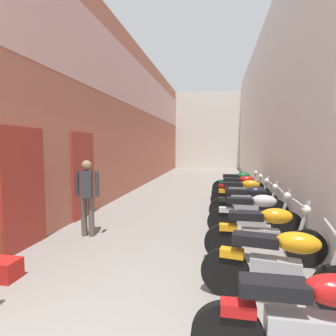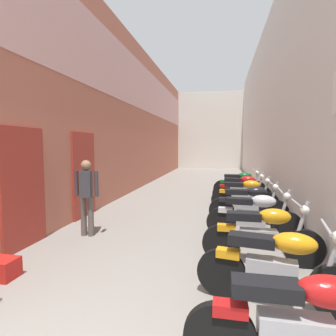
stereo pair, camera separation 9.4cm
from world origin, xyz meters
name	(u,v)px [view 1 (the left image)]	position (x,y,z in m)	size (l,w,h in m)	color
ground_plane	(192,198)	(0.00, 8.61, 0.00)	(37.22, 37.22, 0.00)	gray
building_left	(133,117)	(-2.75, 10.55, 3.11)	(0.45, 21.22, 6.17)	#B76651
building_right	(267,109)	(2.76, 10.60, 3.31)	(0.45, 21.22, 6.61)	silver
building_far_end	(208,131)	(0.00, 22.22, 3.06)	(8.12, 2.00, 6.12)	beige
motorcycle_nearest	(311,323)	(1.62, 1.27, 0.50)	(1.85, 0.58, 1.04)	black
motorcycle_second	(281,264)	(1.62, 2.33, 0.50)	(1.84, 0.58, 1.04)	black
motorcycle_third	(264,233)	(1.62, 3.48, 0.50)	(1.85, 0.58, 1.04)	black
motorcycle_fourth	(255,214)	(1.62, 4.66, 0.50)	(1.85, 0.58, 1.04)	black
motorcycle_fifth	(249,203)	(1.62, 5.76, 0.50)	(1.85, 0.58, 1.04)	black
motorcycle_sixth	(244,194)	(1.62, 6.95, 0.50)	(1.85, 0.58, 1.04)	black
motorcycle_seventh	(241,188)	(1.62, 8.02, 0.50)	(1.85, 0.58, 1.04)	black
motorcycle_eighth	(238,183)	(1.62, 9.15, 0.50)	(1.85, 0.58, 1.04)	black
pedestrian_mid_alley	(87,192)	(-1.74, 4.21, 0.92)	(0.52, 0.39, 1.57)	#564C47
plastic_crate	(3,269)	(-2.06, 2.30, 0.14)	(0.44, 0.32, 0.28)	red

